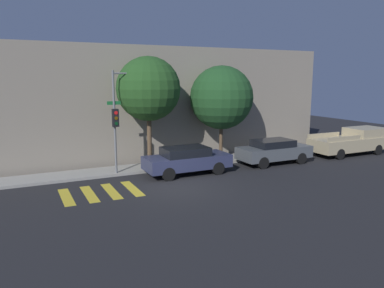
% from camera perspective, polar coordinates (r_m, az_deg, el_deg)
% --- Properties ---
extents(ground_plane, '(60.00, 60.00, 0.00)m').
position_cam_1_polar(ground_plane, '(17.55, -2.21, -6.67)').
color(ground_plane, black).
extents(sidewalk, '(26.00, 1.85, 0.14)m').
position_cam_1_polar(sidewalk, '(21.25, -6.65, -3.56)').
color(sidewalk, gray).
rests_on(sidewalk, ground).
extents(building_row, '(26.00, 6.00, 6.90)m').
position_cam_1_polar(building_row, '(24.85, -10.10, 6.22)').
color(building_row, gray).
rests_on(building_row, ground).
extents(crosswalk, '(3.38, 2.60, 0.00)m').
position_cam_1_polar(crosswalk, '(17.31, -13.76, -7.20)').
color(crosswalk, gold).
rests_on(crosswalk, ground).
extents(traffic_light_pole, '(2.44, 0.56, 5.42)m').
position_cam_1_polar(traffic_light_pole, '(19.55, -10.43, 5.39)').
color(traffic_light_pole, slate).
rests_on(traffic_light_pole, ground).
extents(sedan_near_corner, '(4.55, 1.84, 1.46)m').
position_cam_1_polar(sedan_near_corner, '(19.79, -0.79, -2.40)').
color(sedan_near_corner, '#2D3351').
rests_on(sedan_near_corner, ground).
extents(sedan_middle, '(4.42, 1.82, 1.45)m').
position_cam_1_polar(sedan_middle, '(22.73, 12.36, -1.01)').
color(sedan_middle, '#4C5156').
rests_on(sedan_middle, ground).
extents(pickup_truck, '(5.53, 2.02, 1.72)m').
position_cam_1_polar(pickup_truck, '(27.13, 23.21, 0.41)').
color(pickup_truck, tan).
rests_on(pickup_truck, ground).
extents(tree_near_corner, '(3.51, 3.51, 6.21)m').
position_cam_1_polar(tree_near_corner, '(20.65, -6.65, 8.32)').
color(tree_near_corner, brown).
rests_on(tree_near_corner, ground).
extents(tree_midblock, '(3.80, 3.80, 5.78)m').
position_cam_1_polar(tree_midblock, '(22.59, 4.52, 7.06)').
color(tree_midblock, brown).
rests_on(tree_midblock, ground).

